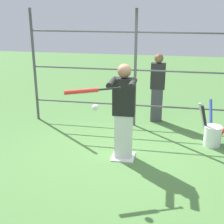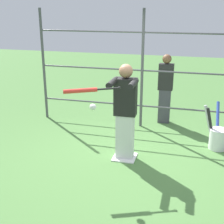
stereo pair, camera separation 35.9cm
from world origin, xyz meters
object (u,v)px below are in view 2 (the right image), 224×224
object	(u,v)px
baseball_bat_swinging	(85,90)
bat_bucket	(218,136)
batter	(125,110)
bystander_behind_fence	(165,88)
softball_in_flight	(93,107)

from	to	relation	value
baseball_bat_swinging	bat_bucket	distance (m)	2.81
batter	bystander_behind_fence	world-z (taller)	batter
batter	bat_bucket	bearing A→B (deg)	-151.71
bystander_behind_fence	batter	bearing A→B (deg)	76.55
softball_in_flight	bystander_behind_fence	xyz separation A→B (m)	(-0.75, -2.87, -0.39)
baseball_bat_swinging	batter	bearing A→B (deg)	-126.08
bat_bucket	bystander_behind_fence	size ratio (longest dim) A/B	0.54
baseball_bat_swinging	bat_bucket	world-z (taller)	baseball_bat_swinging
batter	softball_in_flight	size ratio (longest dim) A/B	17.51
softball_in_flight	bystander_behind_fence	world-z (taller)	bystander_behind_fence
baseball_bat_swinging	bystander_behind_fence	xyz separation A→B (m)	(-0.94, -2.63, -0.56)
softball_in_flight	bat_bucket	size ratio (longest dim) A/B	0.11
baseball_bat_swinging	bystander_behind_fence	size ratio (longest dim) A/B	0.51
softball_in_flight	bystander_behind_fence	bearing A→B (deg)	-104.64
baseball_bat_swinging	bystander_behind_fence	bearing A→B (deg)	-109.74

